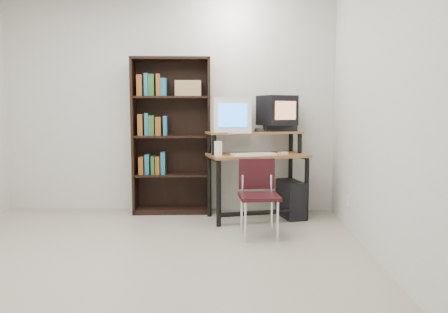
{
  "coord_description": "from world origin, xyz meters",
  "views": [
    {
      "loc": [
        0.88,
        -3.29,
        1.22
      ],
      "look_at": [
        0.72,
        1.1,
        0.75
      ],
      "focal_mm": 35.0,
      "sensor_mm": 36.0,
      "label": 1
    }
  ],
  "objects_px": {
    "computer_desk": "(257,159)",
    "bookshelf": "(172,134)",
    "crt_tv": "(277,110)",
    "school_chair": "(258,190)",
    "crt_monitor": "(230,115)",
    "pc_tower": "(291,199)"
  },
  "relations": [
    {
      "from": "crt_tv",
      "to": "pc_tower",
      "type": "relative_size",
      "value": 1.07
    },
    {
      "from": "computer_desk",
      "to": "pc_tower",
      "type": "xyz_separation_m",
      "value": [
        0.39,
        0.06,
        -0.46
      ]
    },
    {
      "from": "computer_desk",
      "to": "bookshelf",
      "type": "relative_size",
      "value": 0.65
    },
    {
      "from": "crt_tv",
      "to": "bookshelf",
      "type": "relative_size",
      "value": 0.26
    },
    {
      "from": "computer_desk",
      "to": "bookshelf",
      "type": "height_order",
      "value": "bookshelf"
    },
    {
      "from": "computer_desk",
      "to": "crt_tv",
      "type": "bearing_deg",
      "value": 19.76
    },
    {
      "from": "pc_tower",
      "to": "school_chair",
      "type": "height_order",
      "value": "school_chair"
    },
    {
      "from": "bookshelf",
      "to": "computer_desk",
      "type": "bearing_deg",
      "value": -19.36
    },
    {
      "from": "computer_desk",
      "to": "crt_tv",
      "type": "height_order",
      "value": "crt_tv"
    },
    {
      "from": "computer_desk",
      "to": "school_chair",
      "type": "bearing_deg",
      "value": -107.12
    },
    {
      "from": "school_chair",
      "to": "bookshelf",
      "type": "relative_size",
      "value": 0.41
    },
    {
      "from": "computer_desk",
      "to": "crt_monitor",
      "type": "distance_m",
      "value": 0.58
    },
    {
      "from": "computer_desk",
      "to": "crt_tv",
      "type": "xyz_separation_m",
      "value": [
        0.23,
        0.17,
        0.55
      ]
    },
    {
      "from": "crt_tv",
      "to": "school_chair",
      "type": "height_order",
      "value": "crt_tv"
    },
    {
      "from": "bookshelf",
      "to": "crt_monitor",
      "type": "bearing_deg",
      "value": -22.42
    },
    {
      "from": "crt_monitor",
      "to": "pc_tower",
      "type": "distance_m",
      "value": 1.18
    },
    {
      "from": "computer_desk",
      "to": "school_chair",
      "type": "relative_size",
      "value": 1.59
    },
    {
      "from": "crt_monitor",
      "to": "crt_tv",
      "type": "distance_m",
      "value": 0.56
    },
    {
      "from": "crt_monitor",
      "to": "pc_tower",
      "type": "bearing_deg",
      "value": -8.86
    },
    {
      "from": "crt_tv",
      "to": "school_chair",
      "type": "xyz_separation_m",
      "value": [
        -0.24,
        -0.88,
        -0.76
      ]
    },
    {
      "from": "school_chair",
      "to": "pc_tower",
      "type": "bearing_deg",
      "value": 55.92
    },
    {
      "from": "computer_desk",
      "to": "bookshelf",
      "type": "xyz_separation_m",
      "value": [
        -1.0,
        0.27,
        0.26
      ]
    }
  ]
}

